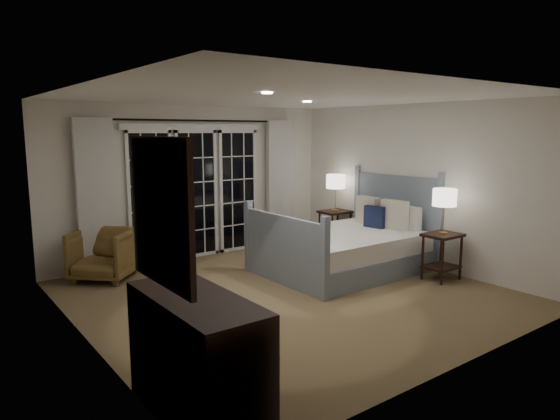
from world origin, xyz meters
TOP-DOWN VIEW (x-y plane):
  - floor at (0.00, 0.00)m, footprint 5.00×5.00m
  - ceiling at (0.00, 0.00)m, footprint 5.00×5.00m
  - wall_left at (-2.50, 0.00)m, footprint 0.02×5.00m
  - wall_right at (2.50, 0.00)m, footprint 0.02×5.00m
  - wall_back at (0.00, 2.50)m, footprint 5.00×0.02m
  - wall_front at (0.00, -2.50)m, footprint 5.00×0.02m
  - french_doors at (0.00, 2.46)m, footprint 2.50×0.04m
  - curtain_rod at (0.00, 2.40)m, footprint 3.50×0.03m
  - curtain_left at (-1.65, 2.38)m, footprint 0.55×0.10m
  - curtain_right at (1.65, 2.38)m, footprint 0.55×0.10m
  - downlight_a at (0.80, 0.60)m, footprint 0.12×0.12m
  - downlight_b at (-0.60, -0.40)m, footprint 0.12×0.12m
  - bed at (1.41, 0.37)m, footprint 2.36×1.70m
  - nightstand_left at (2.13, -0.79)m, footprint 0.51×0.41m
  - nightstand_right at (2.24, 1.53)m, footprint 0.52×0.42m
  - lamp_left at (2.13, -0.79)m, footprint 0.33×0.33m
  - lamp_right at (2.24, 1.53)m, footprint 0.33×0.33m
  - armchair at (-1.68, 2.08)m, footprint 1.11×1.11m
  - dresser at (-2.23, -1.80)m, footprint 0.55×1.29m
  - mirror at (-2.47, -1.80)m, footprint 0.05×0.85m

SIDE VIEW (x-z plane):
  - floor at x=0.00m, z-range 0.00..0.00m
  - bed at x=1.41m, z-range -0.35..1.03m
  - armchair at x=-1.68m, z-range 0.00..0.72m
  - nightstand_left at x=2.13m, z-range 0.11..0.77m
  - nightstand_right at x=2.24m, z-range 0.11..0.79m
  - dresser at x=-2.23m, z-range 0.00..0.91m
  - french_doors at x=0.00m, z-range -0.01..2.19m
  - curtain_left at x=-1.65m, z-range 0.02..2.27m
  - curtain_right at x=1.65m, z-range 0.02..2.27m
  - lamp_left at x=2.13m, z-range 0.85..1.48m
  - lamp_right at x=2.24m, z-range 0.87..1.52m
  - wall_left at x=-2.50m, z-range 0.00..2.50m
  - wall_right at x=2.50m, z-range 0.00..2.50m
  - wall_back at x=0.00m, z-range 0.00..2.50m
  - wall_front at x=0.00m, z-range 0.00..2.50m
  - mirror at x=-2.47m, z-range 1.05..2.05m
  - curtain_rod at x=0.00m, z-range 2.23..2.27m
  - downlight_a at x=0.80m, z-range 2.48..2.50m
  - downlight_b at x=-0.60m, z-range 2.48..2.50m
  - ceiling at x=0.00m, z-range 2.50..2.50m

